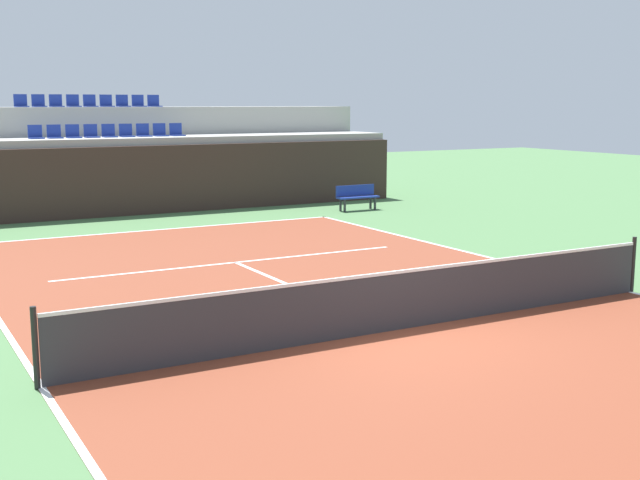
{
  "coord_description": "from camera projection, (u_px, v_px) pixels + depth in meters",
  "views": [
    {
      "loc": [
        -7.18,
        -10.39,
        3.6
      ],
      "look_at": [
        -0.26,
        2.0,
        1.2
      ],
      "focal_mm": 45.64,
      "sensor_mm": 36.0,
      "label": 1
    }
  ],
  "objects": [
    {
      "name": "ground_plane",
      "position": [
        395.0,
        331.0,
        13.0
      ],
      "size": [
        80.0,
        80.0,
        0.0
      ],
      "primitive_type": "plane",
      "color": "#477042"
    },
    {
      "name": "court_surface",
      "position": [
        395.0,
        330.0,
        13.0
      ],
      "size": [
        11.0,
        24.0,
        0.01
      ],
      "primitive_type": "cube",
      "color": "brown",
      "rests_on": "ground_plane"
    },
    {
      "name": "baseline_far",
      "position": [
        159.0,
        230.0,
        23.28
      ],
      "size": [
        11.0,
        0.1,
        0.0
      ],
      "primitive_type": "cube",
      "color": "white",
      "rests_on": "court_surface"
    },
    {
      "name": "sideline_left",
      "position": [
        42.0,
        387.0,
        10.38
      ],
      "size": [
        0.1,
        24.0,
        0.0
      ],
      "primitive_type": "cube",
      "color": "white",
      "rests_on": "court_surface"
    },
    {
      "name": "sideline_right",
      "position": [
        629.0,
        292.0,
        15.62
      ],
      "size": [
        0.1,
        24.0,
        0.0
      ],
      "primitive_type": "cube",
      "color": "white",
      "rests_on": "court_surface"
    },
    {
      "name": "service_line_far",
      "position": [
        236.0,
        262.0,
        18.51
      ],
      "size": [
        8.26,
        0.1,
        0.0
      ],
      "primitive_type": "cube",
      "color": "white",
      "rests_on": "court_surface"
    },
    {
      "name": "centre_service_line",
      "position": [
        301.0,
        290.0,
        15.75
      ],
      "size": [
        0.1,
        6.4,
        0.0
      ],
      "primitive_type": "cube",
      "color": "white",
      "rests_on": "court_surface"
    },
    {
      "name": "back_wall",
      "position": [
        123.0,
        181.0,
        26.11
      ],
      "size": [
        20.18,
        0.3,
        2.23
      ],
      "primitive_type": "cube",
      "color": "#33231E",
      "rests_on": "ground_plane"
    },
    {
      "name": "stands_tier_lower",
      "position": [
        112.0,
        174.0,
        27.25
      ],
      "size": [
        20.18,
        2.4,
        2.47
      ],
      "primitive_type": "cube",
      "color": "#9E9E99",
      "rests_on": "ground_plane"
    },
    {
      "name": "stands_tier_upper",
      "position": [
        93.0,
        156.0,
        29.24
      ],
      "size": [
        20.18,
        2.4,
        3.46
      ],
      "primitive_type": "cube",
      "color": "#9E9E99",
      "rests_on": "ground_plane"
    },
    {
      "name": "seating_row_lower",
      "position": [
        109.0,
        133.0,
        27.11
      ],
      "size": [
        5.15,
        0.44,
        0.44
      ],
      "color": "navy",
      "rests_on": "stands_tier_lower"
    },
    {
      "name": "seating_row_upper",
      "position": [
        90.0,
        103.0,
        29.01
      ],
      "size": [
        5.15,
        0.44,
        0.44
      ],
      "color": "navy",
      "rests_on": "stands_tier_upper"
    },
    {
      "name": "tennis_net",
      "position": [
        395.0,
        300.0,
        12.91
      ],
      "size": [
        11.08,
        0.08,
        1.07
      ],
      "color": "black",
      "rests_on": "court_surface"
    },
    {
      "name": "player_bench",
      "position": [
        357.0,
        195.0,
        27.53
      ],
      "size": [
        1.5,
        0.4,
        0.85
      ],
      "color": "navy",
      "rests_on": "ground_plane"
    }
  ]
}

